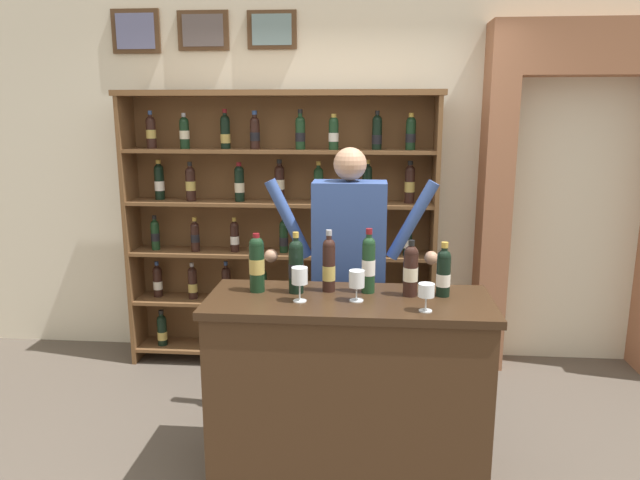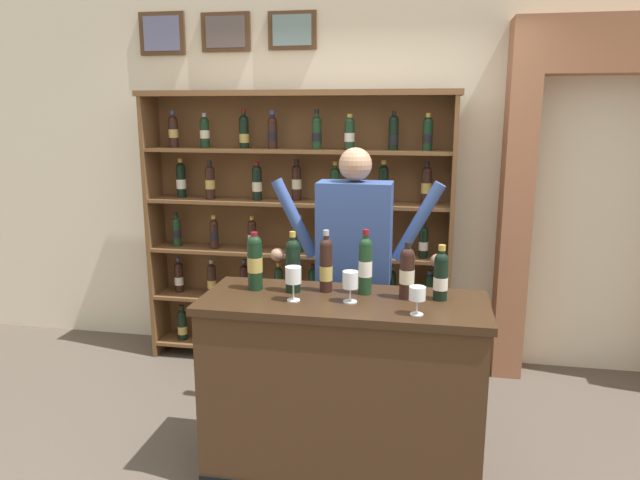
# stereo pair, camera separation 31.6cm
# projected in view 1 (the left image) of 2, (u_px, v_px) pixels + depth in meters

# --- Properties ---
(ground_plane) EXTENTS (14.00, 14.00, 0.02)m
(ground_plane) POSITION_uv_depth(u_px,v_px,m) (313.00, 471.00, 3.18)
(ground_plane) COLOR brown
(back_wall) EXTENTS (12.00, 0.19, 3.60)m
(back_wall) POSITION_uv_depth(u_px,v_px,m) (334.00, 124.00, 4.48)
(back_wall) COLOR beige
(back_wall) RESTS_ON ground
(wine_shelf) EXTENTS (2.31, 0.32, 2.04)m
(wine_shelf) POSITION_uv_depth(u_px,v_px,m) (281.00, 224.00, 4.36)
(wine_shelf) COLOR brown
(wine_shelf) RESTS_ON ground
(archway_doorway) EXTENTS (1.40, 0.45, 2.50)m
(archway_doorway) POSITION_uv_depth(u_px,v_px,m) (578.00, 179.00, 4.27)
(archway_doorway) COLOR #9E6647
(archway_doorway) RESTS_ON ground
(tasting_counter) EXTENTS (1.44, 0.57, 0.98)m
(tasting_counter) POSITION_uv_depth(u_px,v_px,m) (348.00, 388.00, 3.06)
(tasting_counter) COLOR #422B19
(tasting_counter) RESTS_ON ground
(shopkeeper) EXTENTS (1.03, 0.22, 1.70)m
(shopkeeper) POSITION_uv_depth(u_px,v_px,m) (349.00, 256.00, 3.49)
(shopkeeper) COLOR #2D3347
(shopkeeper) RESTS_ON ground
(tasting_bottle_bianco) EXTENTS (0.08, 0.08, 0.31)m
(tasting_bottle_bianco) POSITION_uv_depth(u_px,v_px,m) (257.00, 263.00, 3.04)
(tasting_bottle_bianco) COLOR black
(tasting_bottle_bianco) RESTS_ON tasting_counter
(tasting_bottle_vin_santo) EXTENTS (0.08, 0.08, 0.32)m
(tasting_bottle_vin_santo) POSITION_uv_depth(u_px,v_px,m) (296.00, 265.00, 3.02)
(tasting_bottle_vin_santo) COLOR black
(tasting_bottle_vin_santo) RESTS_ON tasting_counter
(tasting_bottle_prosecco) EXTENTS (0.07, 0.07, 0.33)m
(tasting_bottle_prosecco) POSITION_uv_depth(u_px,v_px,m) (329.00, 264.00, 3.04)
(tasting_bottle_prosecco) COLOR black
(tasting_bottle_prosecco) RESTS_ON tasting_counter
(tasting_bottle_brunello) EXTENTS (0.07, 0.07, 0.34)m
(tasting_bottle_brunello) POSITION_uv_depth(u_px,v_px,m) (369.00, 263.00, 3.02)
(tasting_bottle_brunello) COLOR #19381E
(tasting_bottle_brunello) RESTS_ON tasting_counter
(tasting_bottle_riserva) EXTENTS (0.07, 0.07, 0.29)m
(tasting_bottle_riserva) POSITION_uv_depth(u_px,v_px,m) (411.00, 269.00, 2.97)
(tasting_bottle_riserva) COLOR black
(tasting_bottle_riserva) RESTS_ON tasting_counter
(tasting_bottle_super_tuscan) EXTENTS (0.07, 0.07, 0.28)m
(tasting_bottle_super_tuscan) POSITION_uv_depth(u_px,v_px,m) (444.00, 272.00, 2.97)
(tasting_bottle_super_tuscan) COLOR black
(tasting_bottle_super_tuscan) RESTS_ON tasting_counter
(wine_glass_spare) EXTENTS (0.08, 0.08, 0.16)m
(wine_glass_spare) POSITION_uv_depth(u_px,v_px,m) (357.00, 281.00, 2.89)
(wine_glass_spare) COLOR silver
(wine_glass_spare) RESTS_ON tasting_counter
(wine_glass_right) EXTENTS (0.08, 0.08, 0.17)m
(wine_glass_right) POSITION_uv_depth(u_px,v_px,m) (300.00, 278.00, 2.88)
(wine_glass_right) COLOR silver
(wine_glass_right) RESTS_ON tasting_counter
(wine_glass_left) EXTENTS (0.08, 0.08, 0.13)m
(wine_glass_left) POSITION_uv_depth(u_px,v_px,m) (426.00, 292.00, 2.74)
(wine_glass_left) COLOR silver
(wine_glass_left) RESTS_ON tasting_counter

